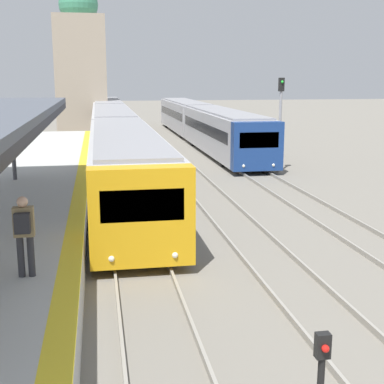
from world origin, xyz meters
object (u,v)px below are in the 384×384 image
(person_on_platform, at_px, (24,230))
(signal_post_near, at_px, (321,373))
(signal_mast_far, at_px, (280,113))
(train_near, at_px, (113,128))
(train_far, at_px, (201,121))

(person_on_platform, height_order, signal_post_near, person_on_platform)
(person_on_platform, height_order, signal_mast_far, signal_mast_far)
(signal_mast_far, bearing_deg, train_near, 131.97)
(train_far, xyz_separation_m, signal_mast_far, (1.46, -14.65, 1.53))
(person_on_platform, bearing_deg, train_near, 84.43)
(train_near, distance_m, signal_post_near, 30.54)
(signal_post_near, bearing_deg, signal_mast_far, 72.43)
(train_far, xyz_separation_m, signal_post_near, (-5.18, -35.63, -0.62))
(train_far, bearing_deg, person_on_platform, -107.11)
(person_on_platform, height_order, train_near, train_near)
(train_near, bearing_deg, signal_mast_far, -48.03)
(train_near, distance_m, signal_mast_far, 12.86)
(person_on_platform, bearing_deg, signal_mast_far, 56.26)
(train_near, distance_m, train_far, 8.76)
(train_near, bearing_deg, person_on_platform, -95.57)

